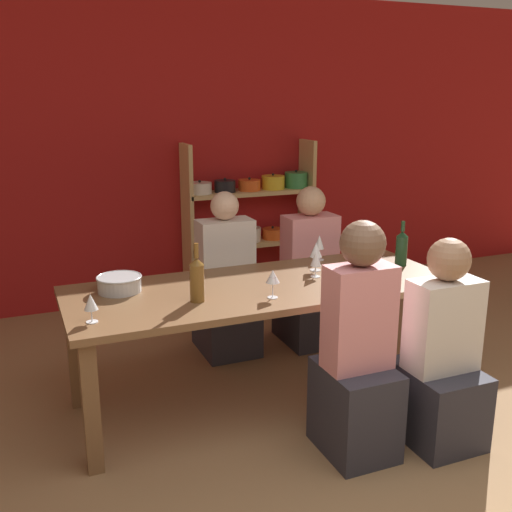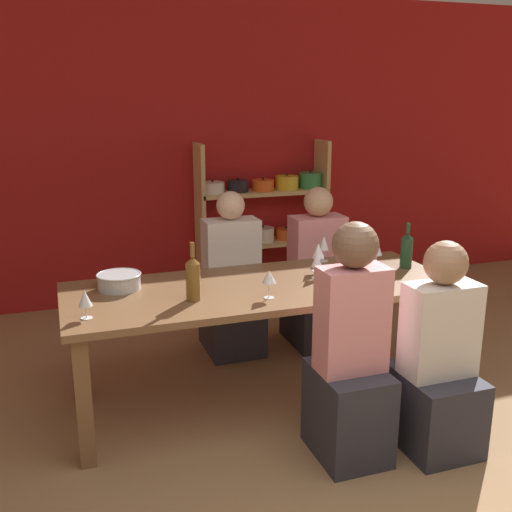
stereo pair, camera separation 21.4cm
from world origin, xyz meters
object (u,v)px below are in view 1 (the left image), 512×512
wine_glass_empty_b (373,246)px  wine_bottle_dark (197,279)px  mixing_bowl (119,283)px  wine_glass_red_d (316,251)px  wine_glass_red_b (91,303)px  person_near_a (440,367)px  wine_glass_red_c (273,277)px  wine_glass_white_a (354,266)px  person_near_b (357,367)px  wine_glass_white_b (316,260)px  person_far_b (225,294)px  wine_glass_empty_a (319,243)px  person_far_a (309,285)px  dining_table (262,299)px  wine_bottle_green (402,248)px  shelf_unit (252,231)px  wine_glass_red_a (389,273)px

wine_glass_empty_b → wine_bottle_dark: bearing=-169.7°
mixing_bowl → wine_glass_red_d: wine_glass_red_d is taller
wine_glass_red_b → person_near_a: bearing=-17.3°
mixing_bowl → wine_glass_red_c: bearing=-29.7°
wine_bottle_dark → wine_glass_white_a: (0.93, -0.08, -0.01)m
wine_glass_white_a → wine_glass_empty_b: (0.33, 0.31, 0.02)m
wine_bottle_dark → person_near_b: (0.67, -0.56, -0.39)m
mixing_bowl → person_near_b: bearing=-40.7°
wine_glass_empty_b → wine_glass_white_b: 0.46m
person_far_b → mixing_bowl: bearing=35.0°
wine_glass_red_b → person_near_a: size_ratio=0.13×
wine_glass_empty_a → person_far_a: (0.12, 0.37, -0.43)m
mixing_bowl → person_near_a: size_ratio=0.23×
person_near_a → person_far_b: (-0.66, 1.56, 0.01)m
wine_glass_empty_a → person_far_a: size_ratio=0.15×
wine_glass_white_b → wine_glass_red_c: same height
wine_bottle_dark → wine_glass_empty_a: (1.01, 0.49, -0.01)m
wine_bottle_dark → person_near_b: size_ratio=0.26×
wine_glass_red_b → dining_table: bearing=13.0°
wine_bottle_green → person_near_a: bearing=-110.6°
wine_glass_red_b → wine_glass_empty_b: (1.83, 0.33, 0.03)m
wine_bottle_dark → wine_glass_white_a: 0.93m
wine_bottle_green → person_far_b: (-0.96, 0.75, -0.43)m
dining_table → person_far_a: bearing=46.3°
person_far_a → wine_bottle_green: bearing=114.7°
dining_table → wine_glass_empty_a: 0.70m
shelf_unit → mixing_bowl: (-1.52, -1.75, 0.19)m
wine_glass_empty_b → person_far_a: 0.78m
person_near_a → dining_table: bearing=132.4°
person_near_a → person_near_b: size_ratio=0.91×
wine_bottle_dark → wine_glass_red_a: 1.10m
mixing_bowl → person_near_b: person_near_b is taller
dining_table → person_far_a: (0.69, 0.72, -0.22)m
wine_glass_white_a → person_near_a: (0.22, -0.55, -0.44)m
person_near_b → wine_glass_empty_a: bearing=72.2°
person_near_a → wine_glass_empty_b: bearing=82.4°
mixing_bowl → wine_glass_white_b: (1.17, -0.18, 0.06)m
wine_glass_red_d → person_near_b: person_near_b is taller
wine_glass_red_b → wine_glass_red_c: (0.97, -0.01, 0.02)m
person_far_a → shelf_unit: bearing=-91.4°
wine_glass_red_b → wine_glass_white_a: size_ratio=0.86×
dining_table → wine_glass_red_d: size_ratio=12.46×
person_near_a → person_near_b: 0.48m
person_near_a → person_far_b: bearing=113.0°
wine_glass_white_b → person_far_a: size_ratio=0.13×
wine_glass_red_c → person_far_b: size_ratio=0.13×
dining_table → person_near_b: (0.23, -0.69, -0.18)m
shelf_unit → wine_glass_red_c: bearing=-109.2°
wine_glass_white_a → wine_glass_empty_a: bearing=81.9°
mixing_bowl → person_far_a: bearing=19.4°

